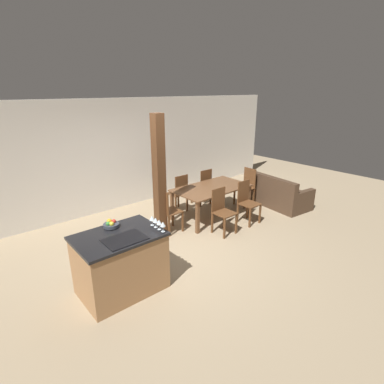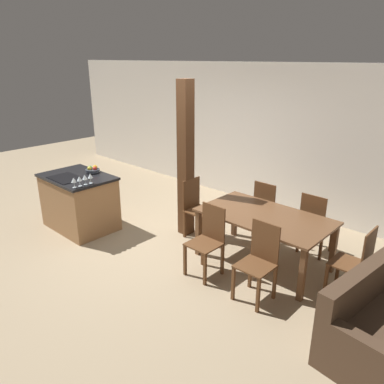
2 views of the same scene
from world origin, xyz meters
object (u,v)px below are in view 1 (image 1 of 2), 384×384
(dining_chair_far_left, at_px, (179,193))
(couch, at_px, (277,195))
(fruit_bowl, at_px, (111,224))
(dining_chair_near_right, at_px, (247,201))
(dining_table, at_px, (212,191))
(kitchen_island, at_px, (121,263))
(wine_glass_end, at_px, (152,218))
(wine_glass_middle, at_px, (159,222))
(dining_chair_far_right, at_px, (203,186))
(wine_glass_far, at_px, (155,220))
(wine_glass_near, at_px, (163,224))
(dining_chair_head_end, at_px, (168,210))
(timber_post, at_px, (159,178))
(dining_chair_near_left, at_px, (222,210))
(dining_chair_foot_end, at_px, (246,186))

(dining_chair_far_left, distance_m, couch, 2.60)
(fruit_bowl, distance_m, dining_chair_far_left, 2.99)
(dining_chair_near_right, bearing_deg, dining_table, 118.83)
(kitchen_island, height_order, wine_glass_end, wine_glass_end)
(dining_chair_near_right, bearing_deg, kitchen_island, -173.48)
(fruit_bowl, bearing_deg, wine_glass_middle, -47.69)
(kitchen_island, xyz_separation_m, dining_chair_far_right, (3.35, 1.84, 0.03))
(fruit_bowl, height_order, wine_glass_far, wine_glass_far)
(wine_glass_near, relative_size, dining_chair_far_right, 0.16)
(wine_glass_near, relative_size, wine_glass_middle, 1.00)
(wine_glass_middle, bearing_deg, dining_chair_near_right, 12.85)
(dining_chair_near_right, bearing_deg, dining_chair_far_right, 90.00)
(kitchen_island, height_order, dining_chair_head_end, dining_chair_head_end)
(dining_table, bearing_deg, dining_chair_far_left, 118.83)
(wine_glass_middle, bearing_deg, kitchen_island, 154.11)
(timber_post, bearing_deg, kitchen_island, -143.70)
(dining_chair_near_left, height_order, couch, dining_chair_near_left)
(fruit_bowl, xyz_separation_m, dining_chair_far_right, (3.31, 1.56, -0.48))
(wine_glass_middle, bearing_deg, wine_glass_near, -90.00)
(couch, bearing_deg, dining_chair_near_right, 103.59)
(wine_glass_middle, relative_size, dining_chair_foot_end, 0.16)
(couch, bearing_deg, dining_chair_foot_end, 52.72)
(fruit_bowl, height_order, dining_table, fruit_bowl)
(wine_glass_end, relative_size, dining_chair_head_end, 0.16)
(timber_post, bearing_deg, dining_table, 1.27)
(fruit_bowl, bearing_deg, timber_post, 28.90)
(wine_glass_near, distance_m, couch, 4.42)
(wine_glass_end, bearing_deg, wine_glass_near, -90.00)
(kitchen_island, distance_m, dining_chair_foot_end, 4.36)
(fruit_bowl, xyz_separation_m, wine_glass_middle, (0.50, -0.55, 0.08))
(dining_table, bearing_deg, wine_glass_middle, -150.35)
(wine_glass_middle, xyz_separation_m, wine_glass_end, (0.00, 0.19, 0.00))
(wine_glass_near, bearing_deg, dining_chair_near_left, 20.11)
(wine_glass_near, distance_m, wine_glass_middle, 0.09)
(wine_glass_far, distance_m, dining_chair_foot_end, 3.94)
(couch, xyz_separation_m, timber_post, (-3.32, 0.52, 0.97))
(couch, bearing_deg, timber_post, 87.73)
(wine_glass_near, height_order, wine_glass_middle, same)
(fruit_bowl, relative_size, wine_glass_near, 1.50)
(wine_glass_middle, distance_m, dining_chair_foot_end, 3.97)
(dining_chair_near_left, bearing_deg, dining_table, 61.17)
(wine_glass_end, bearing_deg, dining_chair_near_right, 9.15)
(timber_post, bearing_deg, dining_chair_foot_end, 0.68)
(dining_chair_far_right, bearing_deg, dining_chair_far_left, 0.00)
(wine_glass_far, height_order, timber_post, timber_post)
(dining_chair_near_right, distance_m, dining_chair_far_left, 1.67)
(dining_chair_near_left, relative_size, dining_chair_near_right, 1.00)
(couch, bearing_deg, dining_table, 79.93)
(dining_table, bearing_deg, kitchen_island, -159.29)
(dining_chair_head_end, bearing_deg, wine_glass_end, 136.05)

